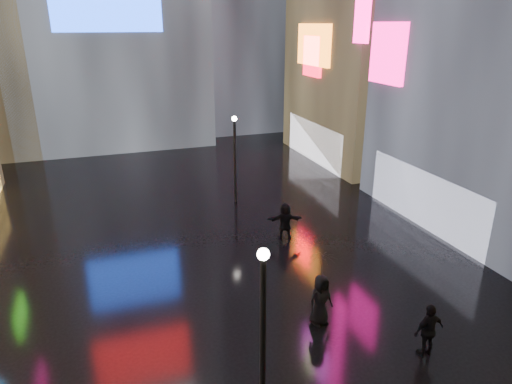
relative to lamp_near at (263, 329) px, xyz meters
name	(u,v)px	position (x,y,z in m)	size (l,w,h in m)	color
ground	(205,232)	(1.27, 12.15, -2.94)	(140.00, 140.00, 0.00)	black
lamp_near	(263,329)	(0.00, 0.00, 0.00)	(0.30, 0.30, 5.20)	black
lamp_far	(235,154)	(4.02, 15.73, 0.00)	(0.30, 0.30, 5.20)	black
pedestrian_3	(429,330)	(5.90, 0.67, -2.00)	(1.10, 0.46, 1.88)	black
pedestrian_4	(320,300)	(3.40, 3.32, -1.98)	(0.94, 0.61, 1.93)	black
pedestrian_5	(285,221)	(4.87, 10.07, -2.00)	(1.74, 0.56, 1.88)	black
umbrella_2	(322,265)	(3.40, 3.32, -0.59)	(0.93, 0.94, 0.85)	black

